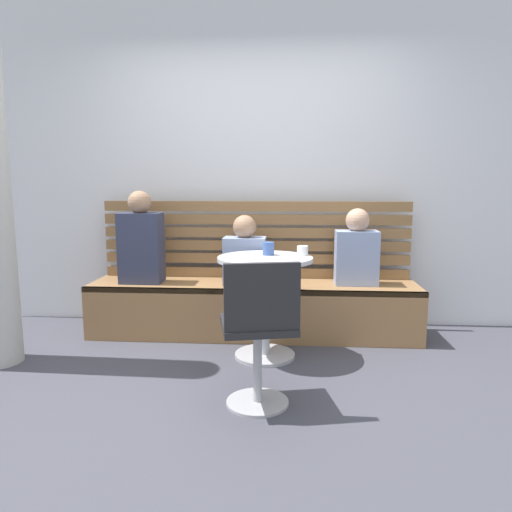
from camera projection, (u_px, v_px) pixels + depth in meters
ground at (237, 398)px, 2.78m from camera, size 8.00×8.00×0.00m
back_wall at (257, 161)px, 4.18m from camera, size 5.20×0.10×2.90m
booth_bench at (253, 309)px, 3.93m from camera, size 2.70×0.52×0.44m
booth_backrest at (255, 239)px, 4.08m from camera, size 2.65×0.04×0.67m
cafe_table at (265, 287)px, 3.37m from camera, size 0.68×0.68×0.74m
white_chair at (259, 329)px, 2.58m from camera, size 0.47×0.47×0.85m
person_adult at (141, 242)px, 3.88m from camera, size 0.34×0.22×0.76m
person_child_left at (357, 251)px, 3.82m from camera, size 0.34×0.22×0.62m
person_child_middle at (245, 254)px, 3.84m from camera, size 0.34×0.22×0.56m
cup_ceramic_white at (303, 251)px, 3.40m from camera, size 0.08×0.08×0.07m
cup_mug_blue at (268, 249)px, 3.42m from camera, size 0.08×0.08×0.09m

